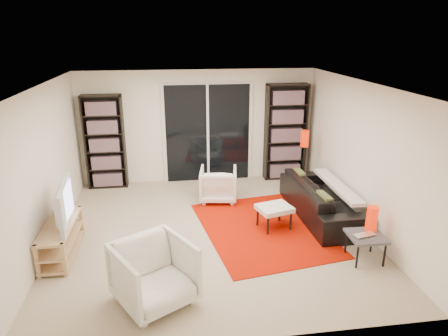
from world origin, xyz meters
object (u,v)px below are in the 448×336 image
at_px(bookshelf_right, 286,132).
at_px(tv_stand, 61,238).
at_px(armchair_back, 218,184).
at_px(ottoman, 274,209).
at_px(armchair_front, 154,274).
at_px(floor_lamp, 304,145).
at_px(bookshelf_left, 105,142).
at_px(sofa, 322,199).
at_px(side_table, 366,238).

bearing_deg(bookshelf_right, tv_stand, -146.80).
xyz_separation_m(armchair_back, ottoman, (0.78, -1.31, 0.02)).
bearing_deg(armchair_back, ottoman, 129.64).
relative_size(tv_stand, armchair_front, 1.45).
bearing_deg(floor_lamp, armchair_front, -131.39).
relative_size(bookshelf_left, sofa, 0.88).
bearing_deg(bookshelf_left, ottoman, -38.11).
distance_m(bookshelf_left, floor_lamp, 4.12).
height_order(tv_stand, floor_lamp, floor_lamp).
xyz_separation_m(armchair_front, ottoman, (1.93, 1.68, -0.05)).
height_order(armchair_back, armchair_front, armchair_front).
bearing_deg(side_table, floor_lamp, 89.63).
relative_size(bookshelf_left, armchair_front, 2.25).
xyz_separation_m(armchair_front, floor_lamp, (3.00, 3.40, 0.53)).
xyz_separation_m(bookshelf_left, tv_stand, (-0.32, -2.73, -0.71)).
xyz_separation_m(sofa, armchair_front, (-2.89, -2.03, 0.07)).
bearing_deg(tv_stand, floor_lamp, 25.54).
xyz_separation_m(armchair_front, side_table, (2.98, 0.54, -0.04)).
distance_m(sofa, ottoman, 1.02).
bearing_deg(armchair_back, side_table, 135.60).
xyz_separation_m(side_table, floor_lamp, (0.02, 2.86, 0.57)).
distance_m(tv_stand, floor_lamp, 4.91).
bearing_deg(armchair_front, ottoman, 10.63).
height_order(bookshelf_right, tv_stand, bookshelf_right).
xyz_separation_m(bookshelf_left, armchair_back, (2.23, -1.05, -0.65)).
bearing_deg(sofa, tv_stand, 97.94).
bearing_deg(tv_stand, side_table, -9.96).
distance_m(bookshelf_right, armchair_front, 4.94).
relative_size(tv_stand, ottoman, 1.97).
height_order(tv_stand, side_table, tv_stand).
height_order(sofa, side_table, sofa).
relative_size(armchair_front, side_table, 1.69).
bearing_deg(armchair_back, armchair_front, 77.81).
distance_m(armchair_back, floor_lamp, 1.98).
bearing_deg(floor_lamp, tv_stand, -154.46).
height_order(bookshelf_left, tv_stand, bookshelf_left).
distance_m(ottoman, side_table, 1.55).
relative_size(ottoman, floor_lamp, 0.52).
bearing_deg(side_table, armchair_front, -169.78).
bearing_deg(floor_lamp, ottoman, -121.69).
xyz_separation_m(armchair_back, armchair_front, (-1.16, -2.99, 0.07)).
xyz_separation_m(armchair_back, floor_lamp, (1.84, 0.41, 0.60)).
distance_m(bookshelf_right, side_table, 3.57).
height_order(tv_stand, ottoman, tv_stand).
height_order(bookshelf_right, armchair_front, bookshelf_right).
bearing_deg(side_table, tv_stand, 170.04).
bearing_deg(floor_lamp, bookshelf_right, 108.87).
bearing_deg(sofa, armchair_back, 59.30).
height_order(bookshelf_left, armchair_back, bookshelf_left).
height_order(bookshelf_right, armchair_back, bookshelf_right).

